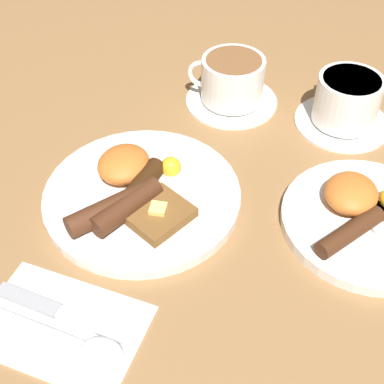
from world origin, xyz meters
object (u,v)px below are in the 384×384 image
at_px(breakfast_plate_near, 139,193).
at_px(knife, 57,311).
at_px(spoon, 87,345).
at_px(teacup_near, 232,83).
at_px(teacup_far, 346,103).
at_px(breakfast_plate_far, 367,216).

xyz_separation_m(breakfast_plate_near, knife, (0.19, -0.01, -0.01)).
height_order(breakfast_plate_near, spoon, breakfast_plate_near).
distance_m(teacup_near, teacup_far, 0.18).
xyz_separation_m(breakfast_plate_far, spoon, (0.28, -0.24, -0.01)).
height_order(teacup_near, teacup_far, teacup_far).
xyz_separation_m(teacup_near, knife, (0.44, -0.05, -0.03)).
bearing_deg(knife, breakfast_plate_near, 88.45).
xyz_separation_m(breakfast_plate_far, teacup_near, (-0.19, -0.24, 0.02)).
bearing_deg(breakfast_plate_far, breakfast_plate_near, -76.46).
height_order(breakfast_plate_far, teacup_near, teacup_near).
relative_size(breakfast_plate_far, spoon, 1.33).
bearing_deg(breakfast_plate_far, teacup_far, -161.77).
height_order(breakfast_plate_near, knife, breakfast_plate_near).
bearing_deg(teacup_far, teacup_near, -86.94).
distance_m(knife, spoon, 0.06).
bearing_deg(teacup_far, knife, -26.60).
bearing_deg(knife, teacup_far, 64.65).
relative_size(knife, spoon, 1.05).
relative_size(teacup_near, spoon, 0.90).
distance_m(teacup_far, knife, 0.51).
distance_m(teacup_near, knife, 0.45).
distance_m(breakfast_plate_near, teacup_near, 0.26).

